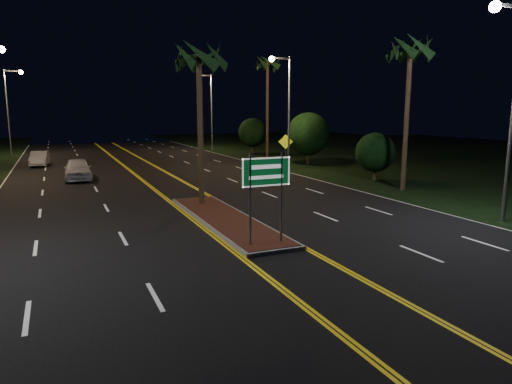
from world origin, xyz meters
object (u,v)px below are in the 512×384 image
streetlight_right_far (208,103)px  car_far (39,157)px  streetlight_right_mid (285,99)px  shrub_mid (308,134)px  streetlight_right_near (509,89)px  median_island (225,219)px  palm_median (199,58)px  streetlight_left_far (11,102)px  palm_right_near (411,50)px  shrub_near (375,152)px  warning_sign (286,146)px  car_near (78,167)px  shrub_far (253,132)px  palm_right_far (268,65)px  highway_sign (266,180)px

streetlight_right_far → car_far: (-18.58, -9.31, -4.92)m
streetlight_right_mid → shrub_mid: bearing=30.6°
streetlight_right_near → median_island: bearing=154.8°
palm_median → car_far: 24.46m
streetlight_left_far → palm_right_near: palm_right_near is taller
median_island → shrub_near: bearing=27.4°
shrub_near → warning_sign: bearing=108.3°
car_near → median_island: bearing=-70.1°
streetlight_right_far → shrub_near: streetlight_right_far is taller
median_island → shrub_mid: size_ratio=2.22×
palm_median → palm_right_near: size_ratio=0.89×
streetlight_right_far → warning_sign: streetlight_right_far is taller
shrub_mid → car_far: (-21.97, 8.69, -1.99)m
streetlight_right_far → shrub_mid: (3.39, -18.00, -2.93)m
median_island → shrub_far: (13.80, 29.00, 2.25)m
shrub_near → shrub_mid: size_ratio=0.71×
median_island → palm_right_far: size_ratio=1.00×
shrub_mid → car_near: 19.43m
palm_right_far → warning_sign: bearing=-104.3°
palm_right_near → palm_median: bearing=177.7°
streetlight_right_near → palm_median: size_ratio=1.08×
highway_sign → palm_right_near: 15.55m
shrub_mid → warning_sign: (-3.20, -1.83, -0.85)m
palm_right_near → car_near: bearing=144.7°
palm_right_far → shrub_near: size_ratio=3.12×
palm_median → streetlight_right_far: bearing=71.4°
streetlight_right_mid → palm_median: streetlight_right_mid is taller
highway_sign → streetlight_right_near: (10.61, -0.80, 3.25)m
shrub_far → warning_sign: (-3.00, -13.83, -0.46)m
streetlight_right_near → warning_sign: 20.52m
streetlight_right_far → palm_median: size_ratio=1.08×
streetlight_right_near → palm_median: 13.69m
streetlight_left_far → streetlight_right_near: same height
car_near → shrub_mid: bearing=5.3°
car_near → palm_median: bearing=-65.2°
shrub_near → streetlight_right_mid: bearing=109.8°
streetlight_right_near → palm_right_far: (2.19, 28.00, 3.49)m
streetlight_left_far → warning_sign: bearing=-45.6°
streetlight_right_mid → palm_median: 15.73m
highway_sign → streetlight_left_far: streetlight_left_far is taller
palm_right_far → shrub_far: palm_right_far is taller
palm_median → palm_right_far: size_ratio=0.81×
streetlight_left_far → palm_right_near: 41.19m
palm_right_far → palm_right_near: bearing=-90.9°
shrub_near → shrub_far: bearing=89.2°
streetlight_right_mid → palm_right_near: 12.41m
median_island → warning_sign: warning_sign is taller
shrub_far → car_far: 22.07m
median_island → palm_right_near: 15.21m
shrub_mid → car_far: bearing=158.4°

